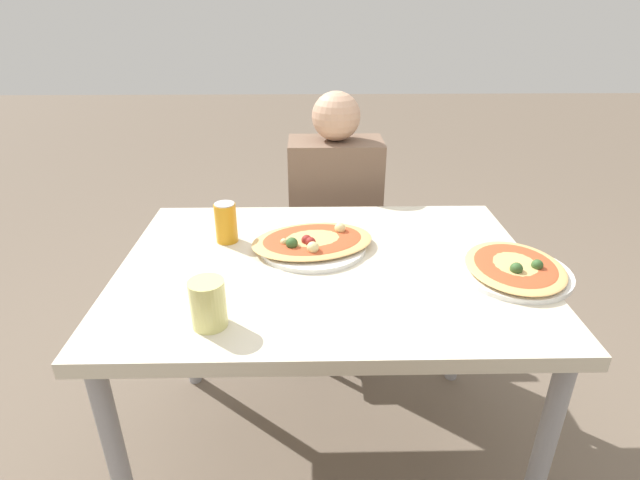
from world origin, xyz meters
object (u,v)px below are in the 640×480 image
Objects in this scene: person_seated at (335,209)px; pizza_main at (312,242)px; dining_table at (327,287)px; chair_far_seated at (333,234)px; soda_can at (226,223)px; pizza_second at (515,268)px; drink_glass at (208,304)px.

pizza_main is at bearing 80.11° from person_seated.
chair_far_seated reaches higher than dining_table.
pizza_second is at bearing -15.28° from soda_can.
person_seated is (0.00, -0.11, 0.17)m from chair_far_seated.
chair_far_seated is 2.07× the size of pizza_main.
person_seated reaches higher than dining_table.
soda_can is at bearing 59.22° from chair_far_seated.
person_seated is 0.56m from pizza_main.
soda_can reaches higher than chair_far_seated.
drink_glass is at bearing 72.24° from chair_far_seated.
dining_table is at bearing -66.21° from pizza_main.
pizza_second is at bearing -8.00° from dining_table.
drink_glass is (-0.28, -0.29, 0.13)m from dining_table.
soda_can reaches higher than pizza_main.
soda_can is at bearing 164.72° from pizza_second.
pizza_second is at bearing 15.39° from drink_glass.
pizza_main is 0.57m from pizza_second.
chair_far_seated reaches higher than pizza_main.
soda_can is (-0.36, -0.49, 0.16)m from person_seated.
person_seated is at bearing 53.69° from soda_can.
person_seated is (0.05, 0.64, -0.02)m from dining_table.
chair_far_seated is 0.20m from person_seated.
person_seated reaches higher than soda_can.
person_seated is at bearing 85.36° from dining_table.
chair_far_seated is (0.05, 0.75, -0.19)m from dining_table.
pizza_second is at bearing 118.93° from chair_far_seated.
drink_glass reaches higher than dining_table.
pizza_second is (0.81, -0.22, -0.04)m from soda_can.
chair_far_seated is 0.77× the size of person_seated.
dining_table is 0.64m from person_seated.
soda_can is (-0.31, 0.15, 0.14)m from dining_table.
person_seated is 3.37× the size of pizza_second.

